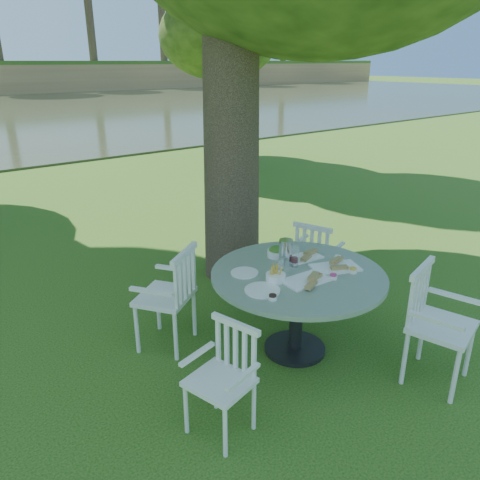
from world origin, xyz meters
The scene contains 7 objects.
ground centered at (0.00, 0.00, 0.00)m, with size 140.00×140.00×0.00m, color #1E410D.
table centered at (0.01, -0.61, 0.65)m, with size 1.52×1.52×0.79m.
chair_ne centered at (0.92, 0.04, 0.52)m, with size 0.54×0.56×0.88m.
chair_nw centered at (-0.80, 0.14, 0.57)m, with size 0.66×0.65×0.96m.
chair_sw centered at (-1.04, -0.98, 0.48)m, with size 0.47×0.49×0.82m.
chair_se centered at (0.61, -1.53, 0.58)m, with size 0.60×0.57×0.98m.
tableware centered at (0.00, -0.51, 0.83)m, with size 1.17×0.81×0.24m.
Camera 1 is at (-2.65, -3.19, 2.50)m, focal length 35.00 mm.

